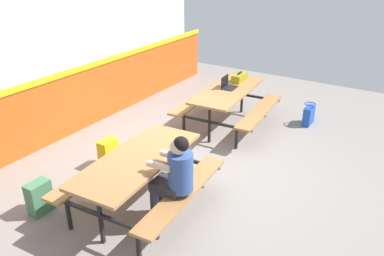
{
  "coord_description": "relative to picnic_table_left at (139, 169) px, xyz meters",
  "views": [
    {
      "loc": [
        -4.55,
        -2.82,
        3.09
      ],
      "look_at": [
        0.0,
        0.05,
        0.55
      ],
      "focal_mm": 35.57,
      "sensor_mm": 36.0,
      "label": 1
    }
  ],
  "objects": [
    {
      "name": "picnic_table_left",
      "position": [
        0.0,
        0.0,
        0.0
      ],
      "size": [
        1.95,
        1.68,
        0.74
      ],
      "color": "#9E6B3D",
      "rests_on": "ground"
    },
    {
      "name": "satchel_spare",
      "position": [
        0.56,
        1.11,
        -0.36
      ],
      "size": [
        0.3,
        0.22,
        0.44
      ],
      "color": "yellow",
      "rests_on": "ground"
    },
    {
      "name": "ground_plane",
      "position": [
        1.43,
        0.06,
        -0.59
      ],
      "size": [
        10.0,
        10.0,
        0.02
      ],
      "primitive_type": "cube",
      "color": "gray"
    },
    {
      "name": "backpack_dark",
      "position": [
        -0.78,
        1.03,
        -0.36
      ],
      "size": [
        0.3,
        0.22,
        0.44
      ],
      "color": "#3F724C",
      "rests_on": "ground"
    },
    {
      "name": "picnic_table_right",
      "position": [
        2.85,
        0.23,
        0.0
      ],
      "size": [
        1.95,
        1.68,
        0.74
      ],
      "color": "#9E6B3D",
      "rests_on": "ground"
    },
    {
      "name": "tote_bag_bright",
      "position": [
        3.77,
        -1.07,
        -0.38
      ],
      "size": [
        0.34,
        0.21,
        0.43
      ],
      "color": "#1E47B2",
      "rests_on": "ground"
    },
    {
      "name": "toolbox_grey",
      "position": [
        3.42,
        0.27,
        0.24
      ],
      "size": [
        0.4,
        0.18,
        0.18
      ],
      "color": "olive",
      "rests_on": "picnic_table_right"
    },
    {
      "name": "accent_backdrop",
      "position": [
        1.43,
        2.52,
        0.67
      ],
      "size": [
        8.0,
        0.14,
        2.6
      ],
      "color": "#E55119",
      "rests_on": "ground"
    },
    {
      "name": "student_nearer",
      "position": [
        -0.02,
        -0.56,
        0.13
      ],
      "size": [
        0.38,
        0.53,
        1.21
      ],
      "color": "#2D2D38",
      "rests_on": "ground"
    },
    {
      "name": "laptop_dark",
      "position": [
        2.93,
        0.27,
        0.21
      ],
      "size": [
        0.34,
        0.24,
        0.22
      ],
      "color": "black",
      "rests_on": "picnic_table_right"
    }
  ]
}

